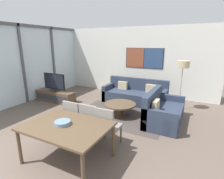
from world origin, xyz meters
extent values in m
cube|color=silver|center=(0.00, 5.91, 1.40)|extent=(6.98, 0.06, 2.80)
cube|color=#2D2D33|center=(0.60, 5.88, 1.55)|extent=(1.58, 0.01, 0.81)
cube|color=brown|center=(0.21, 5.87, 1.55)|extent=(0.75, 0.02, 0.77)
cube|color=navy|center=(0.99, 5.87, 1.55)|extent=(0.75, 0.02, 0.77)
cube|color=silver|center=(-2.99, 2.96, 1.40)|extent=(0.02, 5.91, 2.80)
cube|color=#515156|center=(-2.96, 2.96, 2.75)|extent=(0.07, 5.91, 0.10)
cube|color=#515156|center=(-2.96, 2.96, 1.40)|extent=(0.07, 0.08, 2.80)
cube|color=#515156|center=(-2.96, 4.44, 1.40)|extent=(0.07, 0.08, 2.80)
cube|color=#473D38|center=(0.67, 3.41, 0.00)|extent=(2.73, 1.83, 0.01)
cube|color=brown|center=(-2.07, 3.51, 0.20)|extent=(1.61, 0.45, 0.41)
cube|color=#2D2D33|center=(-2.07, 3.28, 0.20)|extent=(1.48, 0.01, 0.22)
cube|color=#2D2D33|center=(-2.07, 3.51, 0.43)|extent=(0.36, 0.20, 0.05)
cube|color=#2D2D33|center=(-2.07, 3.51, 0.50)|extent=(0.06, 0.03, 0.08)
cube|color=black|center=(-2.07, 3.51, 0.77)|extent=(0.96, 0.04, 0.60)
cube|color=black|center=(-2.07, 3.48, 0.77)|extent=(0.90, 0.01, 0.54)
cube|color=#2D384C|center=(0.67, 4.67, 0.21)|extent=(2.27, 0.88, 0.42)
cube|color=#2D384C|center=(0.67, 5.03, 0.44)|extent=(2.27, 0.16, 0.87)
cube|color=#2D384C|center=(-0.40, 4.67, 0.30)|extent=(0.14, 0.88, 0.60)
cube|color=#2D384C|center=(1.73, 4.67, 0.30)|extent=(0.14, 0.88, 0.60)
cube|color=#C6B289|center=(0.12, 4.85, 0.57)|extent=(0.36, 0.12, 0.30)
cube|color=#C6B289|center=(1.21, 4.85, 0.57)|extent=(0.36, 0.12, 0.30)
cube|color=#2D384C|center=(1.97, 3.53, 0.21)|extent=(0.88, 1.59, 0.42)
cube|color=#2D384C|center=(1.61, 3.53, 0.44)|extent=(0.16, 1.59, 0.87)
cube|color=#2D384C|center=(1.97, 2.81, 0.30)|extent=(0.88, 0.14, 0.60)
cube|color=#2D384C|center=(1.97, 4.26, 0.30)|extent=(0.88, 0.14, 0.60)
cube|color=#C6B289|center=(1.79, 3.17, 0.57)|extent=(0.12, 0.36, 0.30)
cylinder|color=brown|center=(0.67, 3.41, 0.01)|extent=(0.43, 0.43, 0.03)
cylinder|color=brown|center=(0.67, 3.41, 0.17)|extent=(0.17, 0.17, 0.34)
cylinder|color=brown|center=(0.67, 3.41, 0.36)|extent=(0.95, 0.95, 0.04)
cube|color=brown|center=(0.68, 1.04, 0.70)|extent=(1.52, 1.09, 0.04)
cylinder|color=brown|center=(-0.02, 0.55, 0.34)|extent=(0.06, 0.06, 0.68)
cylinder|color=brown|center=(1.38, 0.55, 0.34)|extent=(0.06, 0.06, 0.68)
cylinder|color=brown|center=(-0.02, 1.52, 0.34)|extent=(0.06, 0.06, 0.68)
cylinder|color=brown|center=(1.38, 1.52, 0.34)|extent=(0.06, 0.06, 0.68)
cube|color=gray|center=(0.25, 1.87, 0.42)|extent=(0.46, 0.46, 0.06)
cube|color=gray|center=(0.25, 1.67, 0.67)|extent=(0.42, 0.05, 0.45)
cylinder|color=brown|center=(0.05, 1.67, 0.19)|extent=(0.04, 0.04, 0.39)
cylinder|color=brown|center=(0.45, 1.67, 0.19)|extent=(0.04, 0.04, 0.39)
cylinder|color=brown|center=(0.05, 2.07, 0.19)|extent=(0.04, 0.04, 0.39)
cylinder|color=brown|center=(0.45, 2.07, 0.19)|extent=(0.04, 0.04, 0.39)
cube|color=gray|center=(0.68, 1.89, 0.42)|extent=(0.46, 0.46, 0.06)
cube|color=gray|center=(0.68, 1.68, 0.67)|extent=(0.42, 0.05, 0.45)
cylinder|color=brown|center=(0.48, 1.69, 0.19)|extent=(0.04, 0.04, 0.39)
cylinder|color=brown|center=(0.88, 1.69, 0.19)|extent=(0.04, 0.04, 0.39)
cylinder|color=brown|center=(0.48, 2.09, 0.19)|extent=(0.04, 0.04, 0.39)
cylinder|color=brown|center=(0.88, 2.09, 0.19)|extent=(0.04, 0.04, 0.39)
cube|color=gray|center=(1.11, 1.84, 0.42)|extent=(0.46, 0.46, 0.06)
cube|color=gray|center=(1.11, 1.64, 0.67)|extent=(0.42, 0.05, 0.45)
cylinder|color=brown|center=(0.91, 1.64, 0.19)|extent=(0.04, 0.04, 0.39)
cylinder|color=brown|center=(1.31, 1.64, 0.19)|extent=(0.04, 0.04, 0.39)
cylinder|color=brown|center=(0.91, 2.04, 0.19)|extent=(0.04, 0.04, 0.39)
cylinder|color=brown|center=(1.31, 2.04, 0.19)|extent=(0.04, 0.04, 0.39)
cylinder|color=slate|center=(0.61, 1.02, 0.76)|extent=(0.29, 0.29, 0.07)
torus|color=slate|center=(0.61, 1.02, 0.78)|extent=(0.29, 0.29, 0.02)
cylinder|color=#2D2D33|center=(2.21, 4.77, 0.01)|extent=(0.28, 0.28, 0.02)
cylinder|color=#B7B7BC|center=(2.21, 4.77, 0.71)|extent=(0.03, 0.03, 1.37)
cylinder|color=#C6B289|center=(2.21, 4.77, 1.51)|extent=(0.39, 0.39, 0.22)
camera|label=1|loc=(2.72, -1.15, 2.15)|focal=28.00mm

